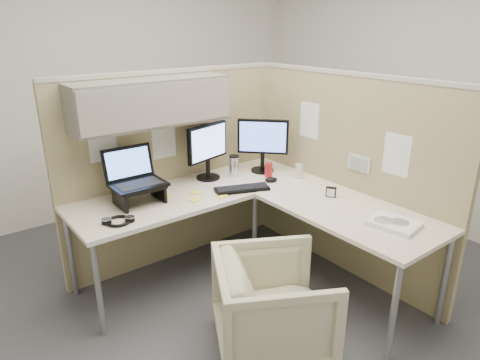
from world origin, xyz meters
TOP-DOWN VIEW (x-y plane):
  - ground at (0.00, 0.00)m, footprint 4.50×4.50m
  - partition_back at (-0.22, 0.83)m, footprint 2.00×0.36m
  - partition_right at (0.90, -0.07)m, footprint 0.07×2.03m
  - desk at (0.12, 0.13)m, footprint 2.00×1.98m
  - office_chair at (-0.23, -0.52)m, footprint 0.88×0.90m
  - monitor_left at (0.11, 0.71)m, footprint 0.43×0.20m
  - monitor_right at (0.60, 0.57)m, footprint 0.33×0.34m
  - laptop_station at (-0.58, 0.60)m, footprint 0.38×0.32m
  - keyboard at (0.17, 0.31)m, footprint 0.45×0.28m
  - mouse at (0.48, 0.32)m, footprint 0.13×0.11m
  - travel_mug at (0.32, 0.62)m, footprint 0.09×0.09m
  - soda_can_green at (0.73, 0.25)m, footprint 0.07×0.07m
  - soda_can_silver at (0.55, 0.44)m, footprint 0.07×0.07m
  - sticky_note_c at (-0.38, 0.56)m, footprint 0.09×0.09m
  - sticky_note_b at (-0.03, 0.31)m, footprint 0.08×0.08m
  - sticky_note_a at (-0.23, 0.37)m, footprint 0.09×0.09m
  - sticky_note_d at (-0.14, 0.49)m, footprint 0.08×0.08m
  - headphones at (-0.84, 0.35)m, footprint 0.22×0.22m
  - paper_stack at (0.57, -0.78)m, footprint 0.28×0.34m
  - desk_clock at (0.62, -0.20)m, footprint 0.07×0.08m

SIDE VIEW (x-z plane):
  - ground at x=0.00m, z-range 0.00..0.00m
  - office_chair at x=-0.23m, z-range 0.00..0.70m
  - desk at x=0.12m, z-range 0.32..1.05m
  - sticky_note_c at x=-0.38m, z-range 0.73..0.74m
  - sticky_note_b at x=-0.03m, z-range 0.73..0.74m
  - sticky_note_a at x=-0.23m, z-range 0.73..0.74m
  - sticky_note_d at x=-0.14m, z-range 0.73..0.74m
  - keyboard at x=0.17m, z-range 0.73..0.75m
  - headphones at x=-0.84m, z-range 0.73..0.76m
  - paper_stack at x=0.57m, z-range 0.73..0.76m
  - mouse at x=0.48m, z-range 0.73..0.77m
  - desk_clock at x=0.62m, z-range 0.73..0.81m
  - soda_can_green at x=0.73m, z-range 0.73..0.85m
  - soda_can_silver at x=0.55m, z-range 0.73..0.85m
  - partition_right at x=0.90m, z-range 0.00..1.63m
  - travel_mug at x=0.32m, z-range 0.73..0.91m
  - laptop_station at x=-0.58m, z-range 0.68..1.08m
  - monitor_left at x=0.11m, z-range 0.77..1.24m
  - monitor_right at x=0.60m, z-range 0.77..1.24m
  - partition_back at x=-0.22m, z-range 0.28..1.91m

